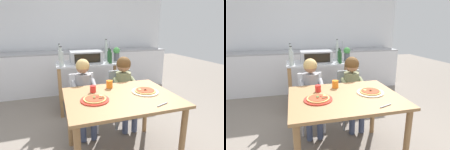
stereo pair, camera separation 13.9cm
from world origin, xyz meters
The scene contains 21 objects.
ground_plane centered at (0.00, 1.14, 0.00)m, with size 11.41×11.41×0.00m, color slate.
back_wall_tiled centered at (0.00, 2.91, 1.35)m, with size 4.44×0.12×2.70m.
kitchen_counter centered at (0.00, 2.50, 0.46)m, with size 4.00×0.60×1.11m.
kitchen_island_cart centered at (-0.03, 1.43, 0.58)m, with size 1.17×0.59×0.86m.
toaster_oven centered at (-0.11, 1.40, 0.96)m, with size 0.54×0.34×0.20m.
bottle_brown_beer centered at (0.29, 1.37, 0.96)m, with size 0.06×0.06×0.24m.
bottle_dark_olive_oil centered at (0.33, 1.67, 1.01)m, with size 0.06×0.06×0.37m.
bottle_tall_green_wine centered at (-0.54, 1.41, 0.99)m, with size 0.05×0.05×0.34m.
bottle_clear_vinegar centered at (-0.53, 1.22, 0.99)m, with size 0.08×0.08×0.31m.
bottle_squat_spirits centered at (0.27, 1.21, 0.96)m, with size 0.06×0.06×0.24m.
potted_herb_plant centered at (0.45, 1.42, 0.99)m, with size 0.12×0.12×0.24m.
dining_table centered at (0.00, 0.00, 0.65)m, with size 1.16×0.89×0.76m.
dining_chair_left centered at (-0.29, 0.73, 0.48)m, with size 0.36×0.36×0.81m.
dining_chair_right centered at (0.29, 0.73, 0.48)m, with size 0.36×0.36×0.81m.
child_in_grey_shirt centered at (-0.29, 0.60, 0.66)m, with size 0.32×0.42×1.03m.
child_in_olive_shirt centered at (0.29, 0.62, 0.68)m, with size 0.32×0.42×1.03m.
pizza_plate_red_rimmed centered at (-0.29, -0.04, 0.77)m, with size 0.28×0.28×0.03m.
pizza_plate_cream centered at (0.29, 0.02, 0.77)m, with size 0.30×0.30×0.03m.
drinking_cup_red centered at (-0.26, 0.19, 0.79)m, with size 0.07×0.07×0.08m, color red.
drinking_cup_orange centered at (-0.04, 0.28, 0.80)m, with size 0.08×0.08×0.09m, color orange.
serving_spoon centered at (0.29, -0.34, 0.76)m, with size 0.01×0.01×0.14m, color #B7BABF.
Camera 1 is at (-0.64, -1.66, 1.46)m, focal length 28.80 mm.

